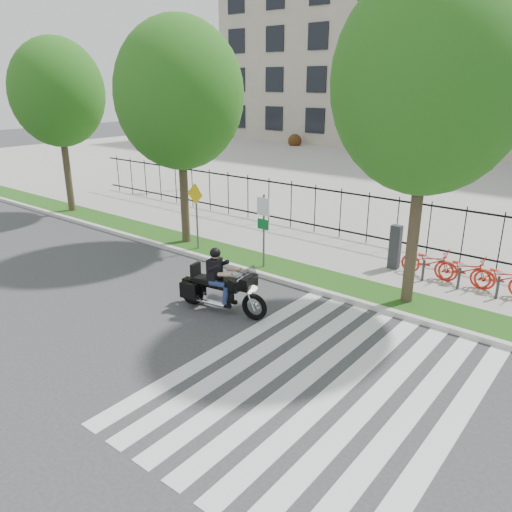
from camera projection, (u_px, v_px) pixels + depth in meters
The scene contains 14 objects.
ground at pixel (169, 320), 13.53m from camera, with size 120.00×120.00×0.00m, color #343437.
curb at pixel (262, 275), 16.53m from camera, with size 60.00×0.20×0.15m, color beige.
grass_verge at pixel (277, 268), 17.16m from camera, with size 60.00×1.50×0.15m, color #1B4B12.
sidewalk at pixel (316, 249), 19.00m from camera, with size 60.00×3.50×0.15m, color #9B9991.
plaza at pixel (462, 182), 31.95m from camera, with size 80.00×34.00×0.10m, color #9B9991.
crosswalk_stripes at pixel (322, 384), 10.69m from camera, with size 5.70×8.00×0.01m, color silver, non-canonical shape.
iron_fence at pixel (340, 213), 19.94m from camera, with size 30.00×0.06×2.00m, color black, non-canonical shape.
lamp_post_left at pixel (181, 136), 28.39m from camera, with size 1.06×0.70×4.25m.
street_tree_0 at pixel (58, 93), 22.68m from camera, with size 4.23×4.23×7.93m.
street_tree_1 at pixel (179, 95), 17.93m from camera, with size 4.69×4.69×8.24m.
street_tree_2 at pixel (430, 82), 12.44m from camera, with size 4.97×4.97×8.83m.
sign_pole_regulatory at pixel (263, 222), 16.52m from camera, with size 0.50×0.09×2.50m.
sign_pole_warning at pixel (196, 207), 18.38m from camera, with size 0.78×0.09×2.49m.
motorcycle_rider at pixel (221, 287), 13.85m from camera, with size 2.88×1.04×2.23m.
Camera 1 is at (9.45, -8.06, 6.13)m, focal length 35.00 mm.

